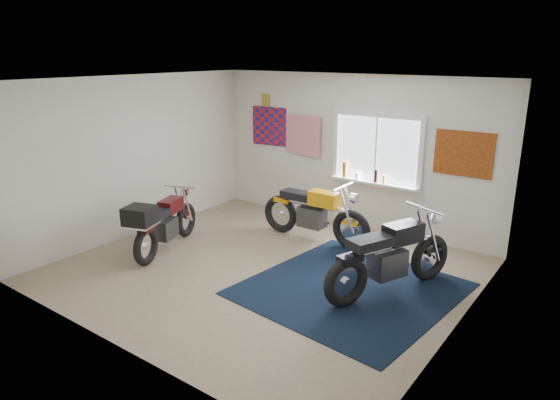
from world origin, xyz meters
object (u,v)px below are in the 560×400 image
Objects in this scene: black_chrome_bike at (390,258)px; yellow_triumph at (314,214)px; navy_rug at (350,289)px; maroon_tourer at (162,223)px.

yellow_triumph is at bearing 83.37° from black_chrome_bike.
yellow_triumph is (-1.39, 1.25, 0.45)m from navy_rug.
yellow_triumph reaches higher than navy_rug.
navy_rug is 1.92m from yellow_triumph.
maroon_tourer is at bearing -131.58° from yellow_triumph.
black_chrome_bike reaches higher than maroon_tourer.
black_chrome_bike is at bearing 28.54° from navy_rug.
maroon_tourer reaches higher than navy_rug.
black_chrome_bike is at bearing -95.03° from maroon_tourer.
yellow_triumph is 2.48m from maroon_tourer.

